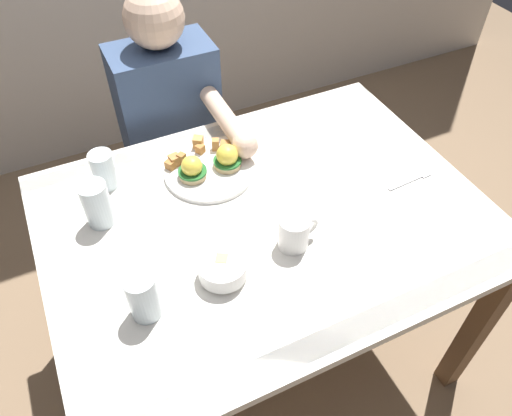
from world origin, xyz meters
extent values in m
plane|color=#7F664C|center=(0.00, 0.00, 0.00)|extent=(6.00, 6.00, 0.00)
cube|color=white|center=(0.00, 0.00, 0.73)|extent=(1.20, 0.90, 0.03)
cube|color=#4C6BB7|center=(0.00, -0.40, 0.74)|extent=(1.20, 0.06, 0.00)
cube|color=#4C6BB7|center=(0.00, 0.40, 0.74)|extent=(1.20, 0.06, 0.00)
cube|color=brown|center=(0.55, -0.40, 0.36)|extent=(0.06, 0.06, 0.71)
cube|color=brown|center=(-0.55, 0.40, 0.36)|extent=(0.06, 0.06, 0.71)
cube|color=brown|center=(0.55, 0.40, 0.36)|extent=(0.06, 0.06, 0.71)
cylinder|color=white|center=(-0.08, 0.23, 0.75)|extent=(0.27, 0.27, 0.01)
cylinder|color=tan|center=(-0.13, 0.22, 0.76)|extent=(0.08, 0.08, 0.02)
cylinder|color=#236028|center=(-0.13, 0.22, 0.78)|extent=(0.08, 0.08, 0.01)
sphere|color=yellow|center=(-0.13, 0.22, 0.79)|extent=(0.06, 0.06, 0.06)
cylinder|color=tan|center=(-0.02, 0.22, 0.76)|extent=(0.08, 0.08, 0.02)
cylinder|color=#236028|center=(-0.02, 0.22, 0.78)|extent=(0.08, 0.08, 0.01)
sphere|color=yellow|center=(-0.02, 0.22, 0.80)|extent=(0.06, 0.06, 0.06)
cube|color=#B77A42|center=(-0.16, 0.29, 0.77)|extent=(0.03, 0.03, 0.03)
cube|color=tan|center=(-0.07, 0.34, 0.77)|extent=(0.04, 0.04, 0.04)
cube|color=#AD7038|center=(-0.14, 0.28, 0.77)|extent=(0.03, 0.03, 0.04)
cube|color=#B77A42|center=(-0.03, 0.30, 0.77)|extent=(0.03, 0.03, 0.04)
cube|color=#AD7038|center=(-0.07, 0.31, 0.77)|extent=(0.03, 0.03, 0.03)
cube|color=#AD7038|center=(-0.18, 0.28, 0.77)|extent=(0.04, 0.04, 0.03)
cube|color=#AD7038|center=(0.00, 0.29, 0.77)|extent=(0.04, 0.04, 0.03)
cylinder|color=white|center=(-0.19, -0.14, 0.74)|extent=(0.10, 0.10, 0.01)
cylinder|color=white|center=(-0.19, -0.14, 0.77)|extent=(0.12, 0.12, 0.04)
cube|color=#F4A85B|center=(-0.18, -0.14, 0.77)|extent=(0.03, 0.03, 0.02)
cube|color=#F4DB66|center=(-0.18, -0.13, 0.78)|extent=(0.04, 0.04, 0.03)
cube|color=#F4A85B|center=(-0.20, -0.12, 0.77)|extent=(0.03, 0.03, 0.02)
cube|color=#EA6B70|center=(-0.19, -0.14, 0.77)|extent=(0.03, 0.03, 0.02)
cube|color=#EA6B70|center=(-0.18, -0.16, 0.77)|extent=(0.03, 0.03, 0.02)
cube|color=#B7E093|center=(-0.19, -0.15, 0.78)|extent=(0.03, 0.03, 0.02)
cylinder|color=white|center=(0.02, -0.12, 0.79)|extent=(0.08, 0.08, 0.09)
cylinder|color=black|center=(0.02, -0.12, 0.83)|extent=(0.07, 0.07, 0.01)
torus|color=white|center=(0.06, -0.12, 0.79)|extent=(0.06, 0.02, 0.06)
cube|color=silver|center=(0.42, -0.06, 0.74)|extent=(0.12, 0.02, 0.00)
cube|color=silver|center=(0.50, -0.06, 0.74)|extent=(0.04, 0.03, 0.00)
cylinder|color=silver|center=(-0.41, 0.17, 0.81)|extent=(0.07, 0.07, 0.13)
cylinder|color=silver|center=(-0.41, 0.17, 0.79)|extent=(0.07, 0.07, 0.10)
cylinder|color=silver|center=(-0.36, 0.31, 0.80)|extent=(0.07, 0.07, 0.11)
cylinder|color=silver|center=(-0.36, 0.31, 0.77)|extent=(0.06, 0.06, 0.06)
cylinder|color=silver|center=(-0.38, -0.16, 0.80)|extent=(0.07, 0.07, 0.13)
cylinder|color=silver|center=(-0.38, -0.16, 0.78)|extent=(0.07, 0.07, 0.07)
cylinder|color=#33333D|center=(-0.17, 0.53, 0.23)|extent=(0.11, 0.11, 0.45)
cylinder|color=#33333D|center=(0.01, 0.53, 0.23)|extent=(0.11, 0.11, 0.45)
cube|color=#384C70|center=(-0.08, 0.63, 0.70)|extent=(0.34, 0.20, 0.50)
sphere|color=beige|center=(-0.08, 0.63, 1.04)|extent=(0.19, 0.19, 0.19)
cylinder|color=beige|center=(0.04, 0.38, 0.80)|extent=(0.06, 0.30, 0.06)
sphere|color=beige|center=(0.04, 0.23, 0.80)|extent=(0.08, 0.08, 0.08)
camera|label=1|loc=(-0.42, -0.81, 1.73)|focal=34.35mm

